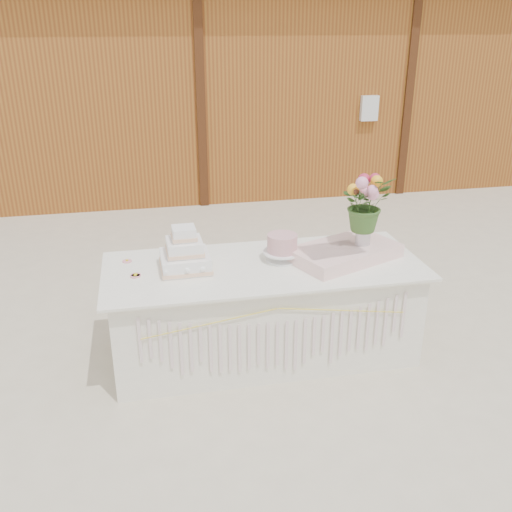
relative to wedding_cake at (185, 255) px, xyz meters
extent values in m
plane|color=beige|center=(0.59, -0.04, -0.88)|extent=(80.00, 80.00, 0.00)
cube|color=#8E571D|center=(0.59, 5.96, 0.62)|extent=(12.00, 4.00, 3.00)
cube|color=silver|center=(0.59, -0.04, -0.51)|extent=(2.28, 0.88, 0.75)
cube|color=silver|center=(0.59, -0.04, -0.12)|extent=(2.40, 1.00, 0.02)
cube|color=white|center=(0.00, 0.00, -0.05)|extent=(0.36, 0.36, 0.12)
cube|color=#FFC8A1|center=(0.00, 0.00, -0.09)|extent=(0.37, 0.37, 0.03)
cube|color=white|center=(0.00, 0.00, 0.06)|extent=(0.26, 0.26, 0.11)
cube|color=#FFC8A1|center=(0.00, 0.00, 0.03)|extent=(0.27, 0.27, 0.03)
cube|color=white|center=(0.00, 0.00, 0.17)|extent=(0.17, 0.17, 0.10)
cube|color=#FFC8A1|center=(0.00, 0.00, 0.14)|extent=(0.18, 0.18, 0.03)
cylinder|color=white|center=(0.74, 0.01, -0.10)|extent=(0.25, 0.25, 0.02)
cylinder|color=white|center=(0.74, 0.01, -0.07)|extent=(0.07, 0.07, 0.05)
cylinder|color=white|center=(0.74, 0.01, -0.04)|extent=(0.29, 0.29, 0.01)
cylinder|color=#C68E91|center=(0.74, 0.01, 0.03)|extent=(0.23, 0.23, 0.14)
cube|color=#FFD0CD|center=(1.22, -0.05, -0.06)|extent=(0.93, 0.75, 0.10)
cylinder|color=silver|center=(1.37, -0.03, 0.07)|extent=(0.12, 0.12, 0.16)
imported|color=#355A24|center=(1.37, -0.03, 0.36)|extent=(0.47, 0.43, 0.43)
camera|label=1|loc=(-0.26, -3.89, 1.61)|focal=40.00mm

